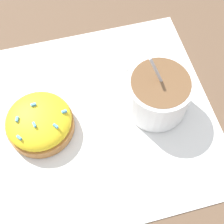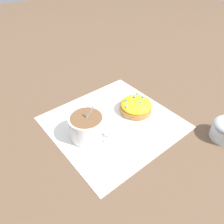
# 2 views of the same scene
# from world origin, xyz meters

# --- Properties ---
(ground_plane) EXTENTS (3.00, 3.00, 0.00)m
(ground_plane) POSITION_xyz_m (0.00, 0.00, 0.00)
(ground_plane) COLOR brown
(paper_napkin) EXTENTS (0.34, 0.33, 0.00)m
(paper_napkin) POSITION_xyz_m (0.00, 0.00, 0.00)
(paper_napkin) COLOR white
(paper_napkin) RESTS_ON ground_plane
(coffee_cup) EXTENTS (0.09, 0.11, 0.10)m
(coffee_cup) POSITION_xyz_m (0.08, 0.00, 0.04)
(coffee_cup) COLOR white
(coffee_cup) RESTS_ON paper_napkin
(frosted_pastry) EXTENTS (0.10, 0.10, 0.04)m
(frosted_pastry) POSITION_xyz_m (-0.09, -0.00, 0.02)
(frosted_pastry) COLOR #B2753D
(frosted_pastry) RESTS_ON paper_napkin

